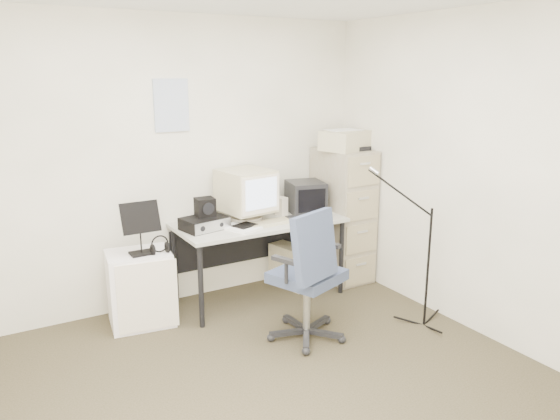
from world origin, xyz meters
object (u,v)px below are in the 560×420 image
office_chair (307,273)px  side_cart (140,288)px  desk (260,259)px  filing_cabinet (342,215)px

office_chair → side_cart: size_ratio=1.73×
office_chair → side_cart: 1.39m
desk → office_chair: (-0.06, -0.88, 0.17)m
office_chair → side_cart: (-1.04, 0.90, -0.22)m
desk → filing_cabinet: bearing=1.8°
filing_cabinet → side_cart: (-2.05, -0.01, -0.34)m
filing_cabinet → side_cart: filing_cabinet is taller
side_cart → office_chair: bearing=-33.2°
filing_cabinet → side_cart: bearing=-179.7°
desk → side_cart: bearing=179.0°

